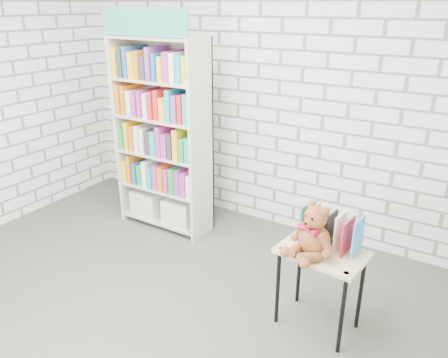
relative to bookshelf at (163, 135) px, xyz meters
The scene contains 6 objects.
ground 1.84m from the bookshelf, 61.50° to the right, with size 4.50×4.50×0.00m, color #41483D.
room_shell 1.73m from the bookshelf, 61.50° to the right, with size 4.52×4.02×2.81m.
bookshelf is the anchor object (origin of this frame).
display_table 2.14m from the bookshelf, 19.31° to the right, with size 0.63×0.47×0.64m.
table_books 2.08m from the bookshelf, 16.72° to the right, with size 0.43×0.23×0.25m.
teddy_bear 2.08m from the bookshelf, 22.14° to the right, with size 0.34×0.34×0.37m.
Camera 1 is at (2.04, -1.94, 2.25)m, focal length 35.00 mm.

